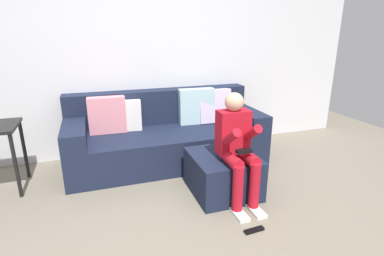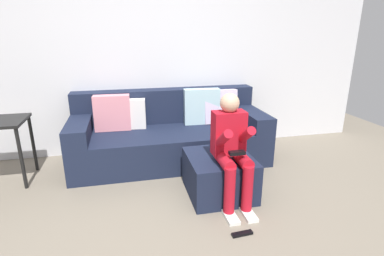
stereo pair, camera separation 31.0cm
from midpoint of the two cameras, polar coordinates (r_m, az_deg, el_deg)
The scene contains 6 objects.
ground_plane at distance 2.46m, azimuth 4.98°, elevation -21.51°, with size 7.61×7.61×0.00m, color slate.
wall_back at distance 4.01m, azimuth -4.20°, elevation 14.34°, with size 5.86×0.10×2.63m, color silver.
couch_sectional at distance 3.78m, azimuth -1.95°, elevation -1.13°, with size 2.33×0.95×0.86m.
ottoman at distance 3.05m, azimuth 8.08°, elevation -8.81°, with size 0.62×0.66×0.40m, color #192138.
person_seated at distance 2.76m, azimuth 10.74°, elevation -3.42°, with size 0.30×0.56×1.03m.
remote_near_ottoman at distance 2.61m, azimuth 13.02°, elevation -18.97°, with size 0.18×0.05×0.02m, color black.
Camera 2 is at (-0.47, -1.84, 1.56)m, focal length 28.25 mm.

